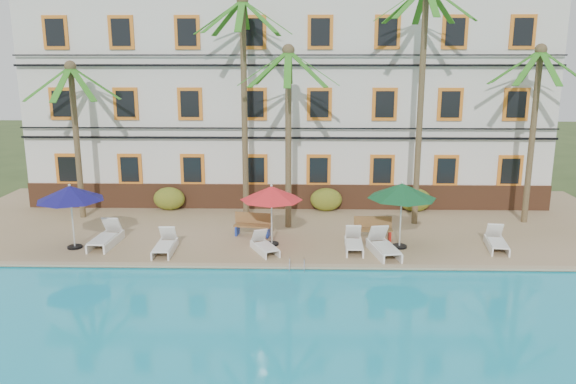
{
  "coord_description": "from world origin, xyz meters",
  "views": [
    {
      "loc": [
        0.67,
        -19.18,
        7.19
      ],
      "look_at": [
        0.14,
        3.0,
        2.0
      ],
      "focal_mm": 35.0,
      "sensor_mm": 36.0,
      "label": 1
    }
  ],
  "objects_px": {
    "lounger_a": "(106,237)",
    "palm_b": "(244,82)",
    "lounger_d": "(354,243)",
    "bench_left": "(253,224)",
    "palm_a": "(75,118)",
    "umbrella_blue": "(70,193)",
    "umbrella_green": "(402,191)",
    "palm_c": "(288,112)",
    "palm_e": "(535,110)",
    "lounger_f": "(497,242)",
    "palm_d": "(422,76)",
    "lounger_c": "(264,245)",
    "pool_ladder": "(297,268)",
    "lounger_b": "(165,245)",
    "umbrella_red": "(271,193)",
    "lounger_e": "(383,246)",
    "bench_right": "(373,228)"
  },
  "relations": [
    {
      "from": "lounger_a",
      "to": "palm_b",
      "type": "bearing_deg",
      "value": 38.2
    },
    {
      "from": "umbrella_red",
      "to": "lounger_b",
      "type": "bearing_deg",
      "value": -166.2
    },
    {
      "from": "lounger_d",
      "to": "lounger_e",
      "type": "distance_m",
      "value": 1.15
    },
    {
      "from": "lounger_d",
      "to": "lounger_f",
      "type": "bearing_deg",
      "value": 2.75
    },
    {
      "from": "palm_a",
      "to": "palm_b",
      "type": "xyz_separation_m",
      "value": [
        7.46,
        -0.01,
        1.55
      ]
    },
    {
      "from": "palm_d",
      "to": "umbrella_green",
      "type": "relative_size",
      "value": 3.93
    },
    {
      "from": "bench_left",
      "to": "umbrella_blue",
      "type": "bearing_deg",
      "value": -165.28
    },
    {
      "from": "pool_ladder",
      "to": "lounger_b",
      "type": "bearing_deg",
      "value": 162.65
    },
    {
      "from": "lounger_e",
      "to": "lounger_a",
      "type": "bearing_deg",
      "value": 175.62
    },
    {
      "from": "palm_d",
      "to": "umbrella_green",
      "type": "distance_m",
      "value": 5.43
    },
    {
      "from": "lounger_a",
      "to": "lounger_d",
      "type": "xyz_separation_m",
      "value": [
        9.5,
        -0.32,
        -0.04
      ]
    },
    {
      "from": "palm_e",
      "to": "lounger_b",
      "type": "distance_m",
      "value": 16.22
    },
    {
      "from": "lounger_a",
      "to": "lounger_b",
      "type": "xyz_separation_m",
      "value": [
        2.47,
        -0.75,
        -0.03
      ]
    },
    {
      "from": "palm_c",
      "to": "palm_a",
      "type": "bearing_deg",
      "value": 171.99
    },
    {
      "from": "palm_a",
      "to": "pool_ladder",
      "type": "xyz_separation_m",
      "value": [
        9.81,
        -6.25,
        -4.52
      ]
    },
    {
      "from": "palm_d",
      "to": "palm_e",
      "type": "distance_m",
      "value": 5.11
    },
    {
      "from": "umbrella_red",
      "to": "lounger_b",
      "type": "relative_size",
      "value": 1.28
    },
    {
      "from": "bench_right",
      "to": "lounger_e",
      "type": "bearing_deg",
      "value": -84.65
    },
    {
      "from": "bench_left",
      "to": "palm_a",
      "type": "bearing_deg",
      "value": 162.19
    },
    {
      "from": "palm_b",
      "to": "pool_ladder",
      "type": "height_order",
      "value": "palm_b"
    },
    {
      "from": "palm_a",
      "to": "bench_left",
      "type": "bearing_deg",
      "value": -17.81
    },
    {
      "from": "lounger_f",
      "to": "palm_d",
      "type": "bearing_deg",
      "value": 125.86
    },
    {
      "from": "lounger_a",
      "to": "lounger_e",
      "type": "relative_size",
      "value": 0.98
    },
    {
      "from": "umbrella_blue",
      "to": "umbrella_red",
      "type": "distance_m",
      "value": 7.5
    },
    {
      "from": "palm_d",
      "to": "pool_ladder",
      "type": "xyz_separation_m",
      "value": [
        -5.11,
        -5.59,
        -6.34
      ]
    },
    {
      "from": "bench_right",
      "to": "pool_ladder",
      "type": "height_order",
      "value": "bench_right"
    },
    {
      "from": "lounger_d",
      "to": "palm_e",
      "type": "bearing_deg",
      "value": 26.62
    },
    {
      "from": "umbrella_blue",
      "to": "bench_left",
      "type": "relative_size",
      "value": 1.6
    },
    {
      "from": "palm_d",
      "to": "umbrella_red",
      "type": "xyz_separation_m",
      "value": [
        -6.1,
        -3.09,
        -4.3
      ]
    },
    {
      "from": "lounger_e",
      "to": "lounger_f",
      "type": "height_order",
      "value": "lounger_e"
    },
    {
      "from": "lounger_f",
      "to": "bench_left",
      "type": "xyz_separation_m",
      "value": [
        -9.36,
        1.45,
        0.19
      ]
    },
    {
      "from": "palm_c",
      "to": "palm_e",
      "type": "height_order",
      "value": "palm_e"
    },
    {
      "from": "bench_right",
      "to": "palm_c",
      "type": "bearing_deg",
      "value": 153.6
    },
    {
      "from": "umbrella_blue",
      "to": "umbrella_green",
      "type": "distance_m",
      "value": 12.37
    },
    {
      "from": "umbrella_green",
      "to": "palm_c",
      "type": "bearing_deg",
      "value": 148.49
    },
    {
      "from": "umbrella_red",
      "to": "pool_ladder",
      "type": "height_order",
      "value": "umbrella_red"
    },
    {
      "from": "palm_a",
      "to": "lounger_a",
      "type": "distance_m",
      "value": 6.27
    },
    {
      "from": "palm_b",
      "to": "lounger_c",
      "type": "xyz_separation_m",
      "value": [
        1.12,
        -4.59,
        -5.82
      ]
    },
    {
      "from": "umbrella_green",
      "to": "palm_e",
      "type": "bearing_deg",
      "value": 30.71
    },
    {
      "from": "lounger_d",
      "to": "bench_left",
      "type": "bearing_deg",
      "value": 156.49
    },
    {
      "from": "umbrella_red",
      "to": "lounger_c",
      "type": "bearing_deg",
      "value": -105.31
    },
    {
      "from": "lounger_d",
      "to": "bench_left",
      "type": "xyz_separation_m",
      "value": [
        -3.94,
        1.71,
        0.19
      ]
    },
    {
      "from": "palm_d",
      "to": "umbrella_blue",
      "type": "distance_m",
      "value": 14.68
    },
    {
      "from": "palm_d",
      "to": "umbrella_blue",
      "type": "bearing_deg",
      "value": -164.91
    },
    {
      "from": "palm_b",
      "to": "lounger_b",
      "type": "bearing_deg",
      "value": -118.58
    },
    {
      "from": "palm_d",
      "to": "lounger_a",
      "type": "distance_m",
      "value": 14.25
    },
    {
      "from": "pool_ladder",
      "to": "bench_right",
      "type": "bearing_deg",
      "value": 47.18
    },
    {
      "from": "umbrella_blue",
      "to": "lounger_c",
      "type": "xyz_separation_m",
      "value": [
        7.25,
        -0.28,
        -1.88
      ]
    },
    {
      "from": "lounger_a",
      "to": "bench_right",
      "type": "height_order",
      "value": "lounger_a"
    },
    {
      "from": "palm_a",
      "to": "palm_e",
      "type": "xyz_separation_m",
      "value": [
        19.81,
        -0.34,
        0.4
      ]
    }
  ]
}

